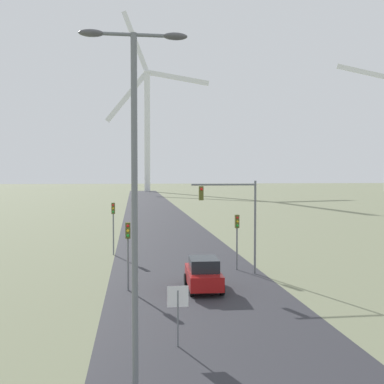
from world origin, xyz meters
name	(u,v)px	position (x,y,z in m)	size (l,w,h in m)	color
road_surface	(162,226)	(0.00, 48.00, 0.00)	(10.00, 240.00, 0.01)	#2D2D33
streetlamp	(134,174)	(-3.43, 4.06, 6.53)	(3.03, 0.32, 10.53)	slate
stop_sign_near	(178,304)	(-1.82, 7.94, 1.62)	(0.81, 0.07, 2.32)	slate
traffic_light_post_near_left	(128,241)	(-3.79, 16.46, 2.82)	(0.28, 0.34, 3.84)	slate
traffic_light_post_near_right	(237,229)	(3.51, 21.03, 2.77)	(0.28, 0.34, 3.77)	slate
traffic_light_post_mid_left	(113,217)	(-5.11, 27.82, 3.09)	(0.28, 0.34, 4.23)	slate
traffic_light_mast_overhead	(234,208)	(2.95, 19.64, 4.33)	(4.27, 0.35, 6.11)	slate
car_approaching	(203,274)	(0.42, 16.08, 0.91)	(1.97, 4.17, 1.83)	maroon
wind_turbine_left	(147,116)	(1.59, 161.79, 28.41)	(39.17, 2.60, 67.22)	silver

